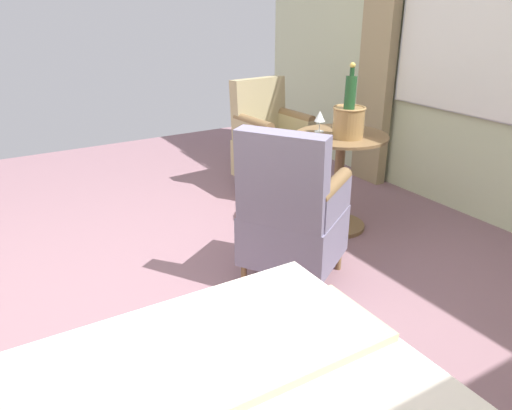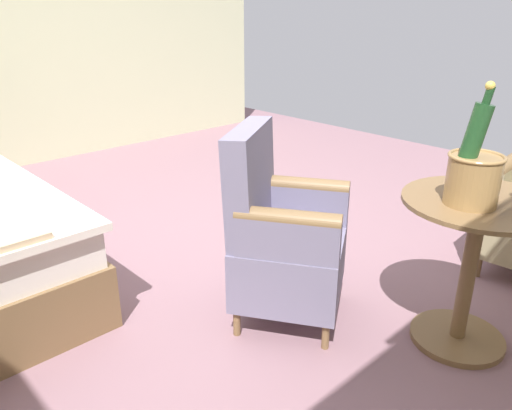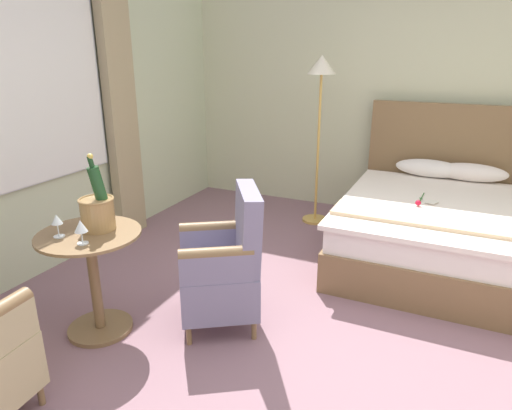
{
  "view_description": "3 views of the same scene",
  "coord_description": "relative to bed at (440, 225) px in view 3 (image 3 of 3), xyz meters",
  "views": [
    {
      "loc": [
        0.68,
        2.24,
        1.63
      ],
      "look_at": [
        -0.37,
        0.48,
        0.77
      ],
      "focal_mm": 35.0,
      "sensor_mm": 36.0,
      "label": 1
    },
    {
      "loc": [
        -2.41,
        1.65,
        1.5
      ],
      "look_at": [
        -0.88,
        0.22,
        0.66
      ],
      "focal_mm": 35.0,
      "sensor_mm": 36.0,
      "label": 2
    },
    {
      "loc": [
        0.49,
        -2.42,
        1.85
      ],
      "look_at": [
        -0.79,
        0.37,
        0.79
      ],
      "focal_mm": 32.0,
      "sensor_mm": 36.0,
      "label": 3
    }
  ],
  "objects": [
    {
      "name": "ground_plane",
      "position": [
        -0.4,
        -1.77,
        -0.33
      ],
      "size": [
        7.22,
        7.22,
        0.0
      ],
      "primitive_type": "plane",
      "color": "gray"
    },
    {
      "name": "wall_headboard_side",
      "position": [
        -0.4,
        1.15,
        1.18
      ],
      "size": [
        5.48,
        0.12,
        3.02
      ],
      "color": "beige",
      "rests_on": "ground"
    },
    {
      "name": "wall_window_side",
      "position": [
        -3.12,
        -1.77,
        1.17
      ],
      "size": [
        0.27,
        5.84,
        3.02
      ],
      "color": "beige",
      "rests_on": "ground"
    },
    {
      "name": "bed",
      "position": [
        0.0,
        0.0,
        0.0
      ],
      "size": [
        1.72,
        2.05,
        1.31
      ],
      "color": "brown",
      "rests_on": "ground"
    },
    {
      "name": "floor_lamp_brass",
      "position": [
        -1.32,
        0.46,
        1.1
      ],
      "size": [
        0.3,
        0.3,
        1.78
      ],
      "color": "gold",
      "rests_on": "ground"
    },
    {
      "name": "side_table_round",
      "position": [
        -2.02,
        -2.18,
        0.09
      ],
      "size": [
        0.66,
        0.66,
        0.72
      ],
      "color": "brown",
      "rests_on": "ground"
    },
    {
      "name": "champagne_bucket",
      "position": [
        -2.0,
        -2.1,
        0.53
      ],
      "size": [
        0.23,
        0.23,
        0.51
      ],
      "color": "#9E7747",
      "rests_on": "side_table_round"
    },
    {
      "name": "wine_glass_near_bucket",
      "position": [
        -2.14,
        -2.31,
        0.5
      ],
      "size": [
        0.07,
        0.07,
        0.15
      ],
      "color": "white",
      "rests_on": "side_table_round"
    },
    {
      "name": "wine_glass_near_edge",
      "position": [
        -1.93,
        -2.32,
        0.5
      ],
      "size": [
        0.08,
        0.08,
        0.15
      ],
      "color": "white",
      "rests_on": "side_table_round"
    },
    {
      "name": "armchair_by_window",
      "position": [
        -1.28,
        -1.73,
        0.1
      ],
      "size": [
        0.73,
        0.73,
        0.98
      ],
      "color": "brown",
      "rests_on": "ground"
    }
  ]
}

